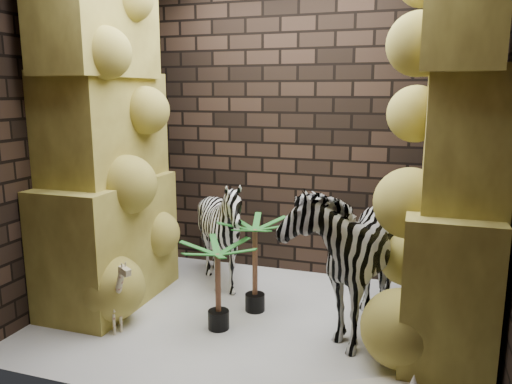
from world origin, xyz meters
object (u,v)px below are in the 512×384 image
(zebra_right, at_px, (350,239))
(giraffe_toy, at_px, (110,293))
(zebra_left, at_px, (222,238))
(palm_front, at_px, (255,265))
(palm_back, at_px, (218,286))

(zebra_right, height_order, giraffe_toy, zebra_right)
(zebra_left, bearing_deg, giraffe_toy, -107.94)
(zebra_right, distance_m, giraffe_toy, 1.93)
(giraffe_toy, height_order, palm_front, palm_front)
(zebra_right, height_order, palm_front, zebra_right)
(zebra_right, relative_size, palm_front, 1.75)
(giraffe_toy, xyz_separation_m, palm_front, (0.96, 0.70, 0.10))
(zebra_left, bearing_deg, zebra_right, -10.57)
(giraffe_toy, xyz_separation_m, palm_back, (0.79, 0.30, 0.05))
(zebra_left, height_order, palm_back, zebra_left)
(zebra_right, xyz_separation_m, palm_back, (-0.96, -0.40, -0.36))
(palm_front, bearing_deg, palm_back, -112.79)
(giraffe_toy, bearing_deg, zebra_right, 43.01)
(zebra_right, distance_m, palm_back, 1.10)
(palm_front, relative_size, palm_back, 1.14)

